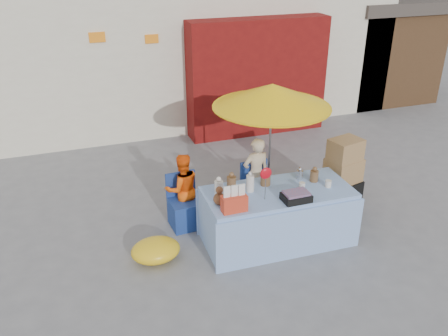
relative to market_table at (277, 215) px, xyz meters
name	(u,v)px	position (x,y,z in m)	size (l,w,h in m)	color
ground	(230,246)	(-0.70, 0.08, -0.44)	(80.00, 80.00, 0.00)	slate
market_table	(277,215)	(0.00, 0.00, 0.00)	(2.24, 1.10, 1.34)	#8DA7E2
chair_left	(185,211)	(-1.17, 0.86, -0.18)	(0.50, 0.49, 0.85)	navy
chair_right	(258,198)	(0.08, 0.86, -0.18)	(0.50, 0.49, 0.85)	navy
vendor_orange	(182,189)	(-1.17, 1.00, 0.15)	(0.57, 0.44, 1.17)	#FF5A0D
vendor_beige	(256,174)	(0.08, 1.00, 0.20)	(0.46, 0.30, 1.27)	beige
umbrella	(272,96)	(0.38, 1.15, 1.46)	(1.90, 1.90, 2.09)	gray
box_stack	(342,177)	(1.42, 0.50, 0.15)	(0.66, 0.59, 1.27)	black
tarp_bundle	(156,250)	(-1.81, 0.13, -0.28)	(0.70, 0.56, 0.32)	yellow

